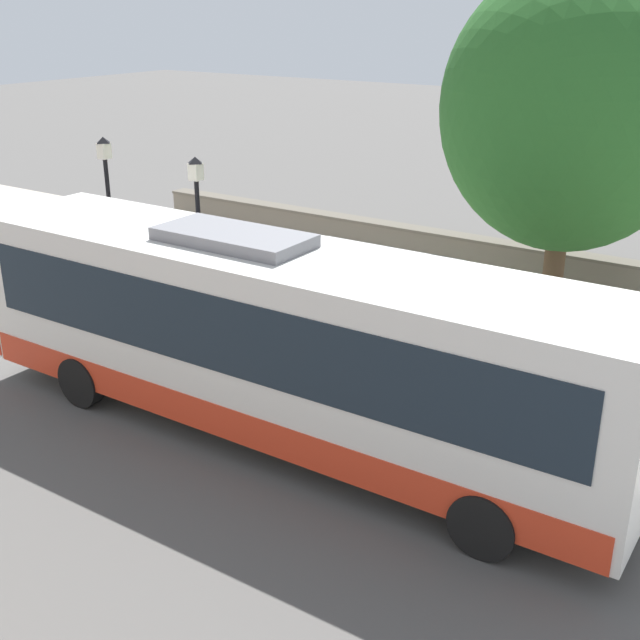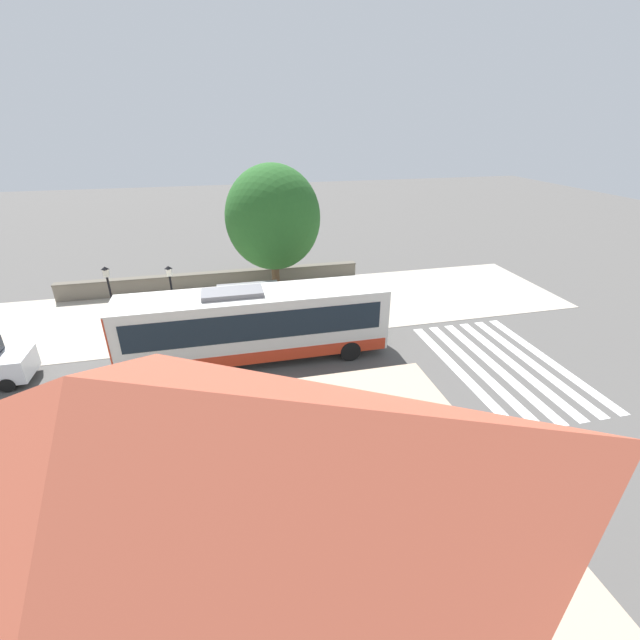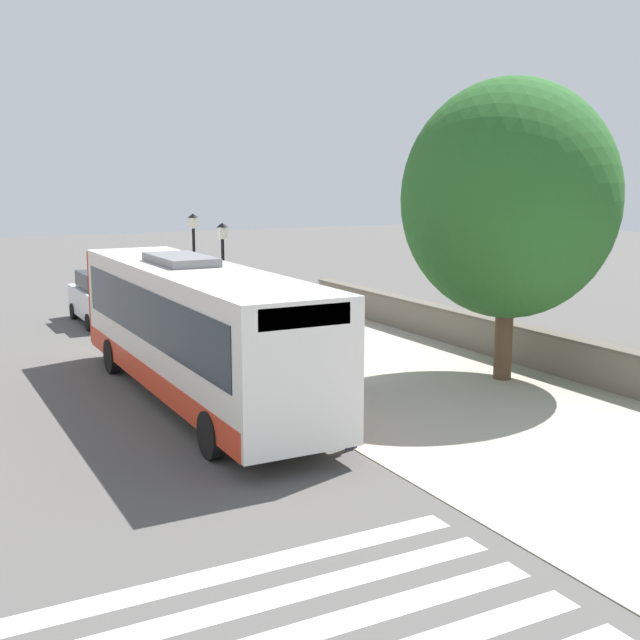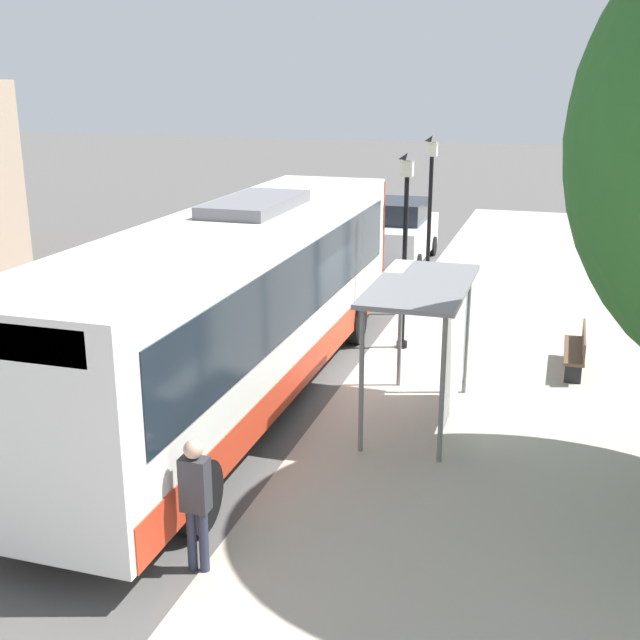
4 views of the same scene
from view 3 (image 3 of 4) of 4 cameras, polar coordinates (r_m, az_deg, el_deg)
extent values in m
plane|color=#514F4C|center=(23.26, -6.55, -4.00)|extent=(120.00, 120.00, 0.00)
cube|color=#ADA393|center=(25.21, 3.01, -2.81)|extent=(9.00, 44.00, 0.02)
cube|color=silver|center=(12.06, -9.74, -18.01)|extent=(9.00, 0.50, 0.01)
cube|color=silver|center=(11.27, -8.11, -20.12)|extent=(9.00, 0.50, 0.01)
cube|color=#6B6356|center=(27.37, 10.30, -0.76)|extent=(0.50, 20.00, 1.11)
cube|color=#5B5449|center=(27.26, 10.34, 0.47)|extent=(0.60, 20.00, 0.08)
cube|color=silver|center=(20.60, -8.94, -0.39)|extent=(2.55, 12.45, 2.98)
cube|color=black|center=(20.53, -8.97, 0.67)|extent=(2.59, 11.46, 1.31)
cube|color=red|center=(20.84, -8.85, -3.61)|extent=(2.59, 12.21, 0.60)
cube|color=red|center=(26.46, -13.38, 1.79)|extent=(2.59, 0.06, 2.86)
cube|color=black|center=(14.77, -1.11, 0.26)|extent=(1.91, 0.08, 0.42)
cube|color=slate|center=(21.25, -9.89, 4.26)|extent=(1.27, 2.74, 0.22)
cylinder|color=black|center=(17.50, -0.31, -7.01)|extent=(0.30, 1.00, 1.00)
cylinder|color=black|center=(16.57, -7.70, -8.09)|extent=(0.30, 1.00, 1.00)
cylinder|color=black|center=(24.84, -9.19, -1.97)|extent=(0.30, 1.00, 1.00)
cylinder|color=black|center=(24.20, -14.55, -2.49)|extent=(0.30, 1.00, 1.00)
cylinder|color=slate|center=(23.10, -3.86, -0.99)|extent=(0.08, 0.08, 2.42)
cylinder|color=slate|center=(20.45, -0.40, -2.43)|extent=(0.08, 0.08, 2.42)
cylinder|color=slate|center=(23.64, -1.05, -0.71)|extent=(0.08, 0.08, 2.42)
cylinder|color=slate|center=(21.06, 2.67, -2.07)|extent=(0.08, 0.08, 2.42)
cube|color=slate|center=(21.82, -0.76, 1.70)|extent=(1.57, 3.30, 0.08)
cube|color=silver|center=(22.30, 0.66, -1.05)|extent=(0.03, 2.70, 1.93)
cylinder|color=#2D3347|center=(17.04, 2.48, -7.78)|extent=(0.12, 0.12, 0.84)
cylinder|color=#2D3347|center=(16.96, 2.01, -7.86)|extent=(0.12, 0.12, 0.84)
cube|color=#333338|center=(16.78, 2.26, -5.35)|extent=(0.34, 0.22, 0.68)
sphere|color=tan|center=(16.67, 2.27, -3.84)|extent=(0.23, 0.23, 0.23)
cube|color=brown|center=(26.31, 0.95, -1.27)|extent=(0.40, 1.87, 0.06)
cube|color=brown|center=(26.35, 1.28, -0.74)|extent=(0.04, 1.87, 0.40)
cube|color=black|center=(27.00, 0.18, -1.46)|extent=(0.32, 0.06, 0.45)
cube|color=black|center=(25.72, 1.76, -2.05)|extent=(0.32, 0.06, 0.45)
cylinder|color=black|center=(25.23, -6.77, -2.70)|extent=(0.24, 0.24, 0.16)
cylinder|color=black|center=(24.89, -6.86, 1.39)|extent=(0.10, 0.10, 3.80)
cube|color=silver|center=(24.66, -6.96, 6.15)|extent=(0.24, 0.24, 0.35)
pyramid|color=black|center=(24.64, -6.97, 6.72)|extent=(0.28, 0.28, 0.14)
cylinder|color=black|center=(27.80, -8.78, -1.54)|extent=(0.24, 0.24, 0.16)
cylinder|color=black|center=(27.48, -8.88, 2.34)|extent=(0.10, 0.10, 3.96)
cube|color=silver|center=(27.28, -9.01, 6.83)|extent=(0.24, 0.24, 0.35)
pyramid|color=black|center=(27.27, -9.02, 7.35)|extent=(0.28, 0.28, 0.14)
cylinder|color=brown|center=(23.02, 12.97, 0.02)|extent=(0.50, 0.50, 3.43)
ellipsoid|color=#265B23|center=(22.69, 13.31, 8.35)|extent=(5.92, 5.92, 6.51)
cube|color=silver|center=(32.48, -15.20, 1.20)|extent=(1.79, 4.43, 1.06)
cube|color=black|center=(32.47, -15.32, 2.74)|extent=(1.52, 2.30, 0.66)
cylinder|color=black|center=(31.38, -13.07, 0.09)|extent=(0.22, 0.64, 0.64)
cylinder|color=black|center=(30.99, -16.07, -0.16)|extent=(0.22, 0.64, 0.64)
cylinder|color=black|center=(34.13, -14.34, 0.84)|extent=(0.22, 0.64, 0.64)
cylinder|color=black|center=(33.78, -17.11, 0.61)|extent=(0.22, 0.64, 0.64)
camera|label=1|loc=(12.20, -46.90, 14.48)|focal=45.00mm
camera|label=2|loc=(24.06, -60.54, 17.24)|focal=24.00mm
camera|label=4|loc=(13.63, 35.10, 8.96)|focal=45.00mm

